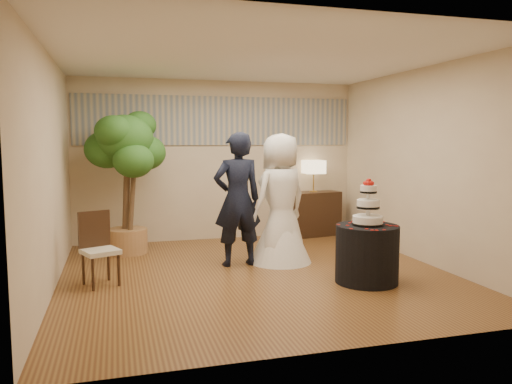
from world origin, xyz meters
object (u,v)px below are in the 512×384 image
object	(u,v)px
bride	(281,198)
side_chair	(100,249)
cake_table	(367,254)
console	(313,214)
ficus_tree	(126,181)
wedding_cake	(368,202)
table_lamp	(314,176)
groom	(237,199)

from	to	relation	value
bride	side_chair	bearing A→B (deg)	-11.65
cake_table	console	xyz separation A→B (m)	(0.52, 3.03, 0.05)
ficus_tree	side_chair	world-z (taller)	ficus_tree
bride	ficus_tree	world-z (taller)	ficus_tree
wedding_cake	table_lamp	size ratio (longest dim) A/B	1.00
bride	cake_table	xyz separation A→B (m)	(0.70, -1.29, -0.57)
wedding_cake	side_chair	xyz separation A→B (m)	(-3.18, 0.76, -0.56)
groom	wedding_cake	distance (m)	1.85
groom	table_lamp	size ratio (longest dim) A/B	3.24
groom	console	xyz separation A→B (m)	(1.86, 1.76, -0.53)
groom	cake_table	world-z (taller)	groom
groom	side_chair	xyz separation A→B (m)	(-1.84, -0.51, -0.49)
table_lamp	console	bearing A→B (deg)	0.00
console	side_chair	world-z (taller)	side_chair
cake_table	ficus_tree	bearing A→B (deg)	138.99
cake_table	side_chair	xyz separation A→B (m)	(-3.18, 0.76, 0.09)
cake_table	wedding_cake	size ratio (longest dim) A/B	1.33
groom	wedding_cake	xyz separation A→B (m)	(1.34, -1.27, 0.07)
cake_table	table_lamp	xyz separation A→B (m)	(0.52, 3.03, 0.74)
table_lamp	side_chair	size ratio (longest dim) A/B	0.64
ficus_tree	table_lamp	bearing A→B (deg)	9.75
bride	groom	bearing A→B (deg)	-22.24
groom	table_lamp	world-z (taller)	groom
groom	console	size ratio (longest dim) A/B	1.92
ficus_tree	side_chair	bearing A→B (deg)	-101.87
cake_table	side_chair	size ratio (longest dim) A/B	0.86
bride	table_lamp	world-z (taller)	bride
groom	ficus_tree	distance (m)	1.91
table_lamp	ficus_tree	distance (m)	3.39
wedding_cake	ficus_tree	bearing A→B (deg)	138.99
groom	wedding_cake	bearing A→B (deg)	133.36
bride	cake_table	distance (m)	1.57
ficus_tree	bride	bearing A→B (deg)	-28.87
table_lamp	ficus_tree	world-z (taller)	ficus_tree
cake_table	ficus_tree	distance (m)	3.82
bride	console	size ratio (longest dim) A/B	1.91
groom	cake_table	bearing A→B (deg)	133.36
groom	table_lamp	bearing A→B (deg)	-139.90
bride	wedding_cake	distance (m)	1.47
console	side_chair	size ratio (longest dim) A/B	1.09
groom	side_chair	size ratio (longest dim) A/B	2.09
bride	wedding_cake	world-z (taller)	bride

